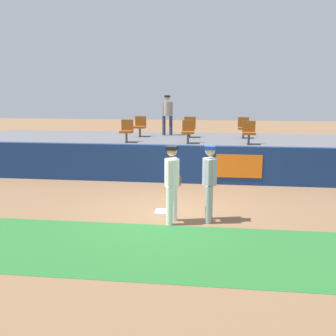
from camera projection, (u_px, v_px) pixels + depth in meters
name	position (u px, v px, depth m)	size (l,w,h in m)	color
ground_plane	(172.00, 212.00, 10.13)	(60.00, 60.00, 0.00)	brown
grass_foreground_strip	(159.00, 249.00, 7.79)	(18.00, 2.80, 0.01)	#26662B
first_base	(163.00, 212.00, 9.97)	(0.40, 0.40, 0.08)	white
player_fielder_home	(172.00, 179.00, 9.13)	(0.44, 0.55, 1.85)	white
player_runner_visitor	(210.00, 178.00, 9.24)	(0.37, 0.52, 1.84)	#9EA3AD
field_wall	(183.00, 164.00, 13.15)	(18.00, 0.26, 1.29)	navy
bleacher_platform	(189.00, 154.00, 15.67)	(18.00, 4.80, 1.16)	#59595E
seat_front_center	(188.00, 130.00, 14.35)	(0.45, 0.44, 0.84)	#4C4C51
seat_front_right	(249.00, 131.00, 14.08)	(0.46, 0.44, 0.84)	#4C4C51
seat_back_center	(190.00, 126.00, 16.11)	(0.47, 0.44, 0.84)	#4C4C51
seat_front_left	(127.00, 130.00, 14.63)	(0.45, 0.44, 0.84)	#4C4C51
seat_back_right	(243.00, 126.00, 15.84)	(0.44, 0.44, 0.84)	#4C4C51
seat_back_left	(140.00, 125.00, 16.36)	(0.46, 0.44, 0.84)	#4C4C51
spectator_hooded	(167.00, 112.00, 16.72)	(0.48, 0.33, 1.70)	#33384C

